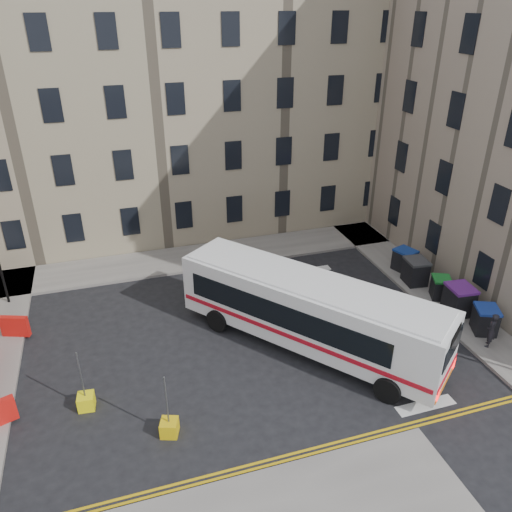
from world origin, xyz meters
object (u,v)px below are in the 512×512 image
wheelie_bin_d (415,271)px  bollard_chevron (86,401)px  wheelie_bin_e (404,260)px  bus (309,310)px  wheelie_bin_a (485,320)px  wheelie_bin_b (459,300)px  pedestrian (491,330)px  wheelie_bin_c (441,288)px  bollard_yellow (169,428)px

wheelie_bin_d → bollard_chevron: wheelie_bin_d is taller
bollard_chevron → wheelie_bin_e: bearing=18.2°
bus → wheelie_bin_a: bearing=-49.9°
wheelie_bin_b → wheelie_bin_e: size_ratio=1.05×
wheelie_bin_e → bus: bearing=-168.2°
bus → pedestrian: 8.04m
bus → wheelie_bin_c: bearing=-27.7°
wheelie_bin_c → pedestrian: (-0.42, -4.10, 0.25)m
bus → wheelie_bin_c: (7.97, 1.49, -1.16)m
bollard_yellow → bollard_chevron: bearing=141.4°
wheelie_bin_b → wheelie_bin_c: (0.04, 1.46, -0.17)m
pedestrian → bollard_chevron: (-16.99, 1.55, -0.67)m
bus → pedestrian: (7.55, -2.62, -0.91)m
wheelie_bin_c → bollard_yellow: 15.38m
wheelie_bin_a → wheelie_bin_b: bearing=118.9°
wheelie_bin_e → bollard_chevron: (-17.26, -5.68, -0.48)m
bollard_yellow → bollard_chevron: same height
wheelie_bin_c → wheelie_bin_e: size_ratio=0.93×
wheelie_bin_c → wheelie_bin_d: wheelie_bin_d is taller
wheelie_bin_c → pedestrian: pedestrian is taller
bus → bollard_yellow: bus is taller
bus → wheelie_bin_a: bus is taller
pedestrian → bollard_chevron: size_ratio=2.72×
pedestrian → bollard_yellow: (-14.19, -0.68, -0.67)m
wheelie_bin_b → wheelie_bin_e: (-0.10, 4.58, -0.11)m
bus → wheelie_bin_e: size_ratio=7.99×
bus → wheelie_bin_e: 9.14m
wheelie_bin_e → bollard_yellow: bearing=-170.1°
bollard_chevron → wheelie_bin_d: bearing=14.0°
bus → wheelie_bin_b: (7.92, 0.03, -1.00)m
wheelie_bin_c → bollard_yellow: size_ratio=2.14×
wheelie_bin_d → pedestrian: 5.79m
wheelie_bin_c → wheelie_bin_a: bearing=-64.3°
wheelie_bin_e → bollard_chevron: 18.17m
wheelie_bin_a → bollard_yellow: size_ratio=2.39×
wheelie_bin_c → bus: bearing=-145.8°
pedestrian → wheelie_bin_d: bearing=-133.4°
wheelie_bin_a → bollard_yellow: 14.82m
wheelie_bin_e → bollard_yellow: (-14.46, -7.91, -0.48)m
bus → wheelie_bin_b: size_ratio=7.60×
bus → bollard_chevron: 9.63m
wheelie_bin_b → wheelie_bin_e: 4.58m
wheelie_bin_a → bollard_chevron: (-17.52, 0.58, -0.48)m
wheelie_bin_a → bollard_chevron: wheelie_bin_a is taller
wheelie_bin_a → wheelie_bin_e: size_ratio=1.04×
wheelie_bin_b → bollard_chevron: (-17.36, -1.09, -0.58)m
wheelie_bin_d → bollard_chevron: (-17.01, -4.24, -0.55)m
wheelie_bin_a → bollard_yellow: (-14.72, -1.65, -0.48)m
bus → wheelie_bin_b: bus is taller
bollard_yellow → wheelie_bin_e: bearing=28.7°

